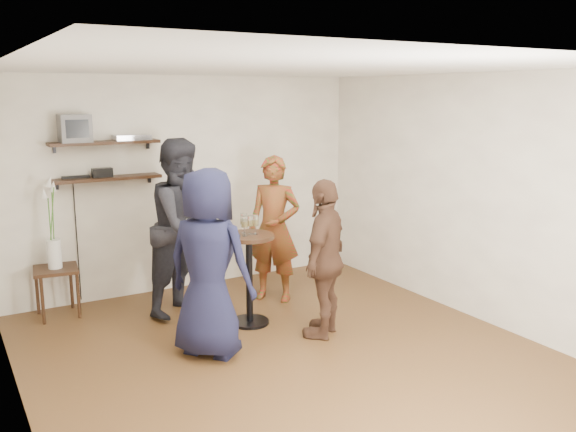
# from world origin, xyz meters

# --- Properties ---
(room) EXTENTS (4.58, 5.08, 2.68)m
(room) POSITION_xyz_m (0.00, 0.00, 1.30)
(room) COLOR #402414
(room) RESTS_ON ground
(shelf_upper) EXTENTS (1.20, 0.25, 0.04)m
(shelf_upper) POSITION_xyz_m (-1.00, 2.38, 1.85)
(shelf_upper) COLOR black
(shelf_upper) RESTS_ON room
(shelf_lower) EXTENTS (1.20, 0.25, 0.04)m
(shelf_lower) POSITION_xyz_m (-1.00, 2.38, 1.45)
(shelf_lower) COLOR black
(shelf_lower) RESTS_ON room
(crt_monitor) EXTENTS (0.32, 0.30, 0.30)m
(crt_monitor) POSITION_xyz_m (-1.31, 2.38, 2.02)
(crt_monitor) COLOR #59595B
(crt_monitor) RESTS_ON shelf_upper
(dvd_deck) EXTENTS (0.40, 0.24, 0.06)m
(dvd_deck) POSITION_xyz_m (-0.69, 2.38, 1.90)
(dvd_deck) COLOR silver
(dvd_deck) RESTS_ON shelf_upper
(radio) EXTENTS (0.22, 0.10, 0.10)m
(radio) POSITION_xyz_m (-1.05, 2.38, 1.52)
(radio) COLOR black
(radio) RESTS_ON shelf_lower
(power_strip) EXTENTS (0.30, 0.05, 0.03)m
(power_strip) POSITION_xyz_m (-1.33, 2.42, 1.48)
(power_strip) COLOR black
(power_strip) RESTS_ON shelf_lower
(side_table) EXTENTS (0.51, 0.51, 0.54)m
(side_table) POSITION_xyz_m (-1.64, 2.20, 0.45)
(side_table) COLOR black
(side_table) RESTS_ON room
(vase_lilies) EXTENTS (0.20, 0.20, 1.02)m
(vase_lilies) POSITION_xyz_m (-1.65, 2.20, 0.86)
(vase_lilies) COLOR silver
(vase_lilies) RESTS_ON side_table
(drinks_table) EXTENTS (0.53, 0.53, 0.96)m
(drinks_table) POSITION_xyz_m (0.06, 0.95, 0.62)
(drinks_table) COLOR black
(drinks_table) RESTS_ON room
(wine_glass_fl) EXTENTS (0.07, 0.07, 0.20)m
(wine_glass_fl) POSITION_xyz_m (-0.01, 0.91, 1.10)
(wine_glass_fl) COLOR silver
(wine_glass_fl) RESTS_ON drinks_table
(wine_glass_fr) EXTENTS (0.07, 0.07, 0.20)m
(wine_glass_fr) POSITION_xyz_m (0.12, 0.92, 1.10)
(wine_glass_fr) COLOR silver
(wine_glass_fr) RESTS_ON drinks_table
(wine_glass_bl) EXTENTS (0.07, 0.07, 0.21)m
(wine_glass_bl) POSITION_xyz_m (0.04, 1.02, 1.11)
(wine_glass_bl) COLOR silver
(wine_glass_bl) RESTS_ON drinks_table
(wine_glass_br) EXTENTS (0.06, 0.06, 0.19)m
(wine_glass_br) POSITION_xyz_m (0.07, 0.95, 1.10)
(wine_glass_br) COLOR silver
(wine_glass_br) RESTS_ON drinks_table
(person_plaid) EXTENTS (0.72, 0.73, 1.69)m
(person_plaid) POSITION_xyz_m (0.67, 1.50, 0.85)
(person_plaid) COLOR red
(person_plaid) RESTS_ON room
(person_dark) EXTENTS (1.18, 1.12, 1.92)m
(person_dark) POSITION_xyz_m (-0.38, 1.65, 0.96)
(person_dark) COLOR black
(person_dark) RESTS_ON room
(person_navy) EXTENTS (0.96, 1.02, 1.75)m
(person_navy) POSITION_xyz_m (-0.60, 0.45, 0.87)
(person_navy) COLOR black
(person_navy) RESTS_ON room
(person_brown) EXTENTS (0.97, 0.88, 1.58)m
(person_brown) POSITION_xyz_m (0.57, 0.30, 0.79)
(person_brown) COLOR #4B2F20
(person_brown) RESTS_ON room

